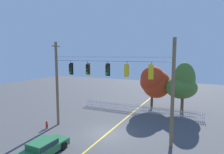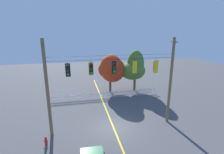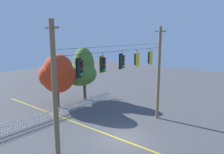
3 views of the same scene
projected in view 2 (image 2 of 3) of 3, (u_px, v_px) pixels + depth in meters
The scene contains 12 objects.
ground at pixel (113, 127), 17.09m from camera, with size 80.00×80.00×0.00m, color #4C4C4F.
lane_centerline_stripe at pixel (113, 127), 17.09m from camera, with size 0.16×36.00×0.01m, color gold.
signal_support_span at pixel (114, 85), 15.91m from camera, with size 12.22×1.10×8.94m.
traffic_signal_southbound_primary at pixel (68, 70), 14.67m from camera, with size 0.43×0.38×1.45m.
traffic_signal_northbound_primary at pixel (91, 69), 15.07m from camera, with size 0.43×0.38×1.41m.
traffic_signal_northbound_secondary at pixel (114, 68), 15.51m from camera, with size 0.43×0.38×1.39m.
traffic_signal_westbound_side at pixel (134, 67), 15.89m from camera, with size 0.43×0.38×1.37m.
traffic_signal_eastbound_side at pixel (155, 66), 16.34m from camera, with size 0.43×0.38×1.47m.
white_picket_fence at pixel (105, 95), 24.57m from camera, with size 15.99×0.06×1.06m.
autumn_maple_near_fence at pixel (111, 69), 26.63m from camera, with size 4.32×3.89×6.08m.
autumn_maple_mid at pixel (134, 68), 27.31m from camera, with size 4.13×4.00×6.66m.
fire_hydrant at pixel (46, 141), 14.37m from camera, with size 0.38×0.22×0.79m.
Camera 2 is at (-3.36, -14.81, 9.38)m, focal length 26.91 mm.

